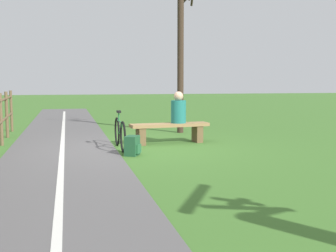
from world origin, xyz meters
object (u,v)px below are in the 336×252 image
Objects in this scene: bench at (170,129)px; backpack at (132,146)px; bicycle at (120,133)px; tree_near_bench at (181,58)px; person_seated at (178,110)px.

backpack is (1.11, 1.44, -0.15)m from bench.
tree_near_bench is (-2.08, -2.57, 1.83)m from bicycle.
bicycle is at bearing -79.80° from backpack.
bench is at bearing 112.05° from bicycle.
bench is 1.82m from backpack.
bench is 0.53m from person_seated.
tree_near_bench is at bearing 139.43° from bicycle.
bicycle is 0.91m from backpack.
tree_near_bench is at bearing -112.36° from person_seated.
person_seated is (-0.22, -0.02, 0.48)m from bench.
person_seated is at bearing 109.60° from bicycle.
backpack is at bearing 41.73° from person_seated.
bench is at bearing 68.02° from tree_near_bench.
tree_near_bench is (-0.59, -1.99, 1.36)m from person_seated.
person_seated is 1.91× the size of backpack.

